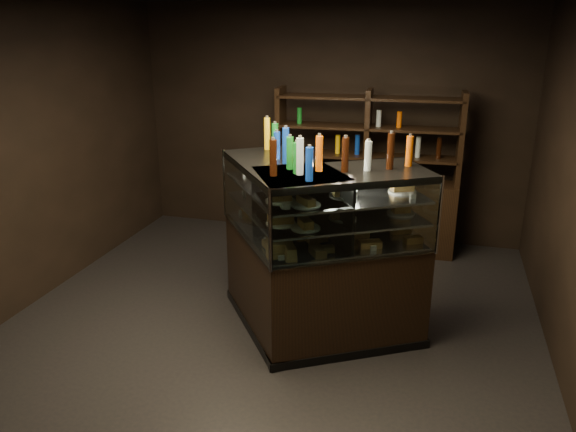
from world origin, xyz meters
name	(u,v)px	position (x,y,z in m)	size (l,w,h in m)	color
ground	(275,318)	(0.00, 0.00, 0.00)	(5.00, 5.00, 0.00)	black
room_shell	(273,120)	(0.00, 0.00, 1.94)	(5.02, 5.02, 3.01)	black
display_case	(311,280)	(0.39, -0.14, 0.53)	(2.10, 1.61, 1.59)	black
food_display	(312,210)	(0.39, -0.14, 1.20)	(1.66, 1.17, 0.48)	gold
bottles_top	(313,151)	(0.39, -0.14, 1.72)	(1.48, 1.03, 0.30)	#B20C0A
potted_conifer	(319,289)	(0.44, -0.01, 0.38)	(0.31, 0.31, 0.66)	black
back_shelving	(365,202)	(0.57, 2.05, 0.61)	(2.23, 0.51, 2.00)	black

